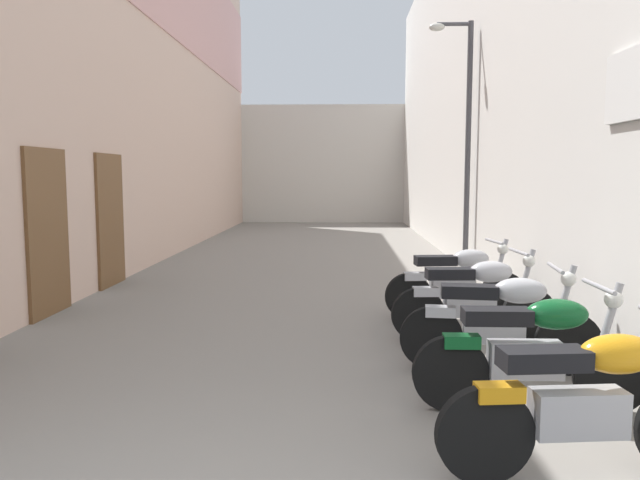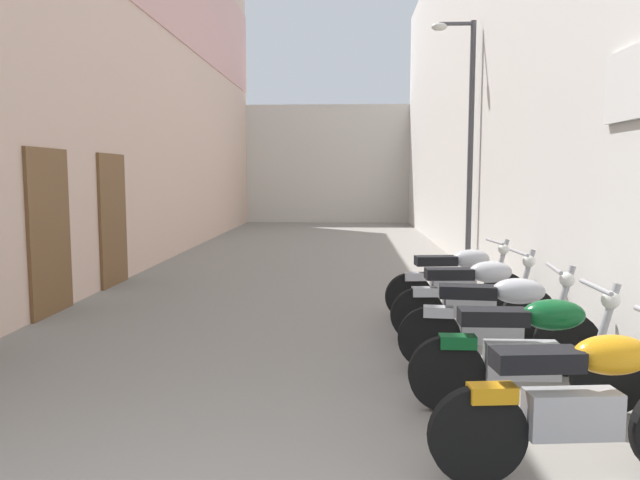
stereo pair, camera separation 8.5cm
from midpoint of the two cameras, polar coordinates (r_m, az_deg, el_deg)
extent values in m
plane|color=gray|center=(11.33, -1.28, -3.35)|extent=(37.71, 37.71, 0.00)
cube|color=beige|center=(14.02, -15.15, 16.53)|extent=(0.40, 21.71, 8.90)
cube|color=brown|center=(8.84, -23.57, 0.68)|extent=(0.06, 1.10, 2.20)
cube|color=brown|center=(10.85, -18.46, 1.78)|extent=(0.06, 1.10, 2.20)
cube|color=silver|center=(13.56, 14.06, 14.40)|extent=(0.40, 21.71, 7.72)
cube|color=white|center=(5.85, 27.16, 12.77)|extent=(0.04, 0.90, 0.60)
cube|color=beige|center=(25.02, 0.86, 7.03)|extent=(9.31, 2.00, 4.56)
cylinder|color=black|center=(3.98, 15.02, -17.09)|extent=(0.61, 0.14, 0.60)
cube|color=#9E9EA3|center=(4.14, 22.90, -14.62)|extent=(0.58, 0.26, 0.28)
ellipsoid|color=orange|center=(4.14, 26.01, -9.55)|extent=(0.50, 0.31, 0.24)
cube|color=black|center=(3.94, 20.06, -10.36)|extent=(0.54, 0.27, 0.12)
cube|color=orange|center=(3.91, 16.28, -13.46)|extent=(0.29, 0.17, 0.10)
cylinder|color=black|center=(5.37, 25.69, -11.33)|extent=(0.60, 0.08, 0.60)
cylinder|color=black|center=(5.03, 12.13, -12.03)|extent=(0.60, 0.08, 0.60)
cube|color=#9E9EA3|center=(5.12, 18.64, -10.50)|extent=(0.56, 0.20, 0.28)
ellipsoid|color=#0F5123|center=(5.10, 21.29, -6.48)|extent=(0.48, 0.26, 0.24)
cube|color=black|center=(4.97, 16.21, -6.84)|extent=(0.52, 0.22, 0.12)
cylinder|color=#9E9EA3|center=(5.25, 25.15, -7.73)|extent=(0.25, 0.06, 0.77)
cylinder|color=#9E9EA3|center=(5.16, 24.61, -3.98)|extent=(0.04, 0.58, 0.04)
sphere|color=silver|center=(5.22, 25.79, -5.04)|extent=(0.14, 0.14, 0.14)
cube|color=#0F5123|center=(4.97, 13.12, -9.15)|extent=(0.28, 0.14, 0.10)
cylinder|color=black|center=(6.19, 22.28, -8.90)|extent=(0.61, 0.15, 0.60)
cylinder|color=black|center=(6.04, 10.50, -8.93)|extent=(0.61, 0.15, 0.60)
cube|color=#9E9EA3|center=(6.05, 16.03, -7.86)|extent=(0.58, 0.26, 0.28)
ellipsoid|color=#B7B7BC|center=(6.00, 18.31, -4.52)|extent=(0.51, 0.31, 0.24)
cube|color=black|center=(5.95, 13.92, -4.67)|extent=(0.54, 0.28, 0.12)
cylinder|color=#9E9EA3|center=(6.10, 21.77, -5.73)|extent=(0.25, 0.09, 0.77)
cylinder|color=#9E9EA3|center=(6.03, 21.25, -2.47)|extent=(0.10, 0.58, 0.04)
sphere|color=silver|center=(6.07, 22.32, -3.41)|extent=(0.14, 0.14, 0.14)
cube|color=#B7B7BC|center=(5.98, 11.32, -6.53)|extent=(0.29, 0.17, 0.10)
cylinder|color=black|center=(7.31, 19.11, -6.53)|extent=(0.60, 0.12, 0.60)
cylinder|color=black|center=(6.98, 9.36, -6.85)|extent=(0.60, 0.12, 0.60)
cube|color=#9E9EA3|center=(7.08, 13.98, -5.78)|extent=(0.57, 0.23, 0.28)
ellipsoid|color=#B7B7BC|center=(7.08, 15.86, -2.87)|extent=(0.49, 0.29, 0.24)
cube|color=black|center=(6.97, 12.22, -3.09)|extent=(0.53, 0.25, 0.12)
cylinder|color=#9E9EA3|center=(7.22, 18.69, -3.84)|extent=(0.25, 0.07, 0.77)
cylinder|color=#9E9EA3|center=(7.15, 18.25, -1.08)|extent=(0.07, 0.58, 0.04)
sphere|color=silver|center=(7.20, 19.13, -1.87)|extent=(0.14, 0.14, 0.14)
cube|color=#B7B7BC|center=(6.95, 10.05, -4.74)|extent=(0.29, 0.16, 0.10)
cylinder|color=black|center=(8.35, 16.95, -4.92)|extent=(0.61, 0.15, 0.60)
cylinder|color=black|center=(7.99, 8.52, -5.21)|extent=(0.61, 0.15, 0.60)
cube|color=#9E9EA3|center=(8.11, 12.51, -4.25)|extent=(0.58, 0.26, 0.28)
ellipsoid|color=#B7B7BC|center=(8.12, 14.12, -1.70)|extent=(0.51, 0.31, 0.24)
cube|color=black|center=(7.99, 10.98, -1.90)|extent=(0.54, 0.28, 0.12)
cylinder|color=#9E9EA3|center=(8.26, 16.57, -2.55)|extent=(0.25, 0.09, 0.77)
cylinder|color=#9E9EA3|center=(8.20, 16.19, -0.14)|extent=(0.10, 0.58, 0.04)
sphere|color=silver|center=(8.25, 16.95, -0.82)|extent=(0.14, 0.14, 0.14)
cube|color=#B7B7BC|center=(7.96, 9.11, -3.35)|extent=(0.29, 0.17, 0.10)
cylinder|color=#47474C|center=(11.52, 13.98, 8.01)|extent=(0.10, 0.10, 4.56)
cylinder|color=#47474C|center=(11.76, 12.76, 18.98)|extent=(0.60, 0.07, 0.07)
ellipsoid|color=silver|center=(11.70, 11.22, 18.82)|extent=(0.28, 0.18, 0.14)
camera|label=1|loc=(0.04, -89.68, 0.03)|focal=34.51mm
camera|label=2|loc=(0.04, 90.32, -0.03)|focal=34.51mm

